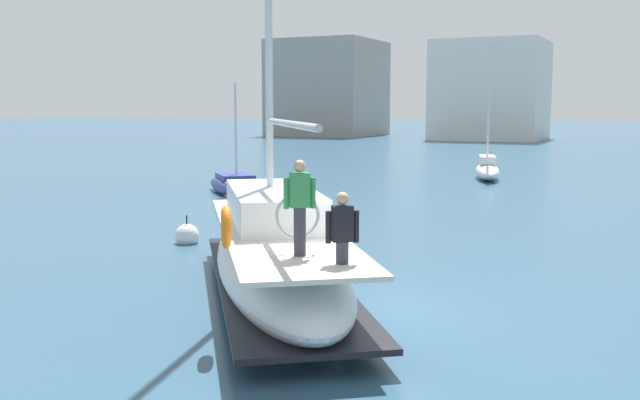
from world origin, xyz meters
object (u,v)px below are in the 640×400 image
at_px(main_sailboat, 277,254).
at_px(mooring_buoy, 187,236).
at_px(moored_catamaran, 235,182).
at_px(moored_sloop_near, 487,169).

bearing_deg(main_sailboat, mooring_buoy, 141.80).
bearing_deg(main_sailboat, moored_catamaran, 124.81).
bearing_deg(moored_catamaran, mooring_buoy, -64.18).
xyz_separation_m(main_sailboat, mooring_buoy, (-5.22, 4.11, -0.70)).
bearing_deg(mooring_buoy, main_sailboat, -38.20).
bearing_deg(mooring_buoy, moored_catamaran, 115.82).
height_order(moored_catamaran, mooring_buoy, moored_catamaran).
xyz_separation_m(moored_sloop_near, mooring_buoy, (-3.61, -22.31, -0.34)).
bearing_deg(moored_sloop_near, mooring_buoy, -99.19).
distance_m(moored_catamaran, mooring_buoy, 12.44).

